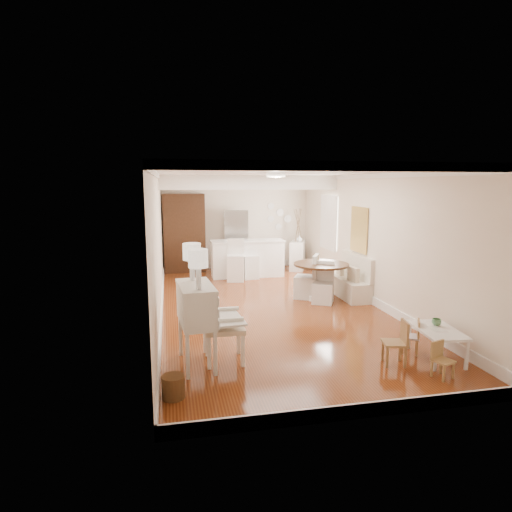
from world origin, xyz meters
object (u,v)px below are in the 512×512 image
object	(u,v)px
gustavian_armchair	(224,326)
kids_table	(436,344)
secretary_bureau	(196,325)
sideboard	(298,255)
slip_chair_far	(306,276)
dining_table	(321,282)
slip_chair_near	(323,283)
bar_stool_right	(250,260)
fridge	(248,240)
bar_stool_left	(236,260)
breakfast_counter	(247,258)
wicker_basket	(173,387)
pantry_cabinet	(184,233)
kids_chair_c	(443,360)
kids_chair_b	(410,336)
kids_chair_a	(394,342)

from	to	relation	value
gustavian_armchair	kids_table	distance (m)	3.17
secretary_bureau	sideboard	world-z (taller)	secretary_bureau
slip_chair_far	dining_table	bearing A→B (deg)	76.18
slip_chair_near	sideboard	size ratio (longest dim) A/B	1.00
bar_stool_right	fridge	size ratio (longest dim) A/B	0.57
dining_table	bar_stool_left	world-z (taller)	bar_stool_left
slip_chair_near	breakfast_counter	bearing A→B (deg)	137.66
bar_stool_left	secretary_bureau	bearing A→B (deg)	-94.00
bar_stool_left	fridge	distance (m)	1.72
wicker_basket	pantry_cabinet	distance (m)	7.86
secretary_bureau	slip_chair_far	bearing A→B (deg)	45.32
slip_chair_near	fridge	size ratio (longest dim) A/B	0.50
kids_chair_c	bar_stool_right	world-z (taller)	bar_stool_right
gustavian_armchair	kids_chair_b	bearing A→B (deg)	-93.59
gustavian_armchair	kids_chair_a	xyz separation A→B (m)	(2.38, -0.60, -0.20)
kids_table	slip_chair_far	world-z (taller)	slip_chair_far
slip_chair_near	bar_stool_right	size ratio (longest dim) A/B	0.88
kids_table	sideboard	distance (m)	6.97
slip_chair_far	pantry_cabinet	bearing A→B (deg)	-116.66
kids_chair_b	sideboard	distance (m)	6.69
gustavian_armchair	slip_chair_near	size ratio (longest dim) A/B	1.18
breakfast_counter	bar_stool_left	bearing A→B (deg)	-128.95
gustavian_armchair	breakfast_counter	distance (m)	5.89
wicker_basket	pantry_cabinet	size ratio (longest dim) A/B	0.12
wicker_basket	breakfast_counter	size ratio (longest dim) A/B	0.14
kids_table	bar_stool_left	world-z (taller)	bar_stool_left
breakfast_counter	bar_stool_left	world-z (taller)	bar_stool_left
kids_chair_c	slip_chair_near	distance (m)	3.83
kids_chair_c	dining_table	bearing A→B (deg)	75.47
gustavian_armchair	pantry_cabinet	size ratio (longest dim) A/B	0.46
kids_table	fridge	size ratio (longest dim) A/B	0.51
fridge	gustavian_armchair	bearing A→B (deg)	-103.27
wicker_basket	kids_chair_c	size ratio (longest dim) A/B	0.57
kids_table	kids_chair_c	world-z (taller)	kids_chair_c
secretary_bureau	slip_chair_far	distance (m)	4.21
slip_chair_near	slip_chair_far	xyz separation A→B (m)	(-0.22, 0.49, 0.05)
kids_chair_b	slip_chair_far	xyz separation A→B (m)	(-0.54, 3.44, 0.23)
dining_table	pantry_cabinet	xyz separation A→B (m)	(-2.86, 3.87, 0.73)
wicker_basket	breakfast_counter	bearing A→B (deg)	72.20
secretary_bureau	breakfast_counter	distance (m)	6.06
gustavian_armchair	bar_stool_right	xyz separation A→B (m)	(1.41, 5.44, -0.02)
dining_table	pantry_cabinet	bearing A→B (deg)	126.47
kids_chair_b	bar_stool_right	distance (m)	5.88
kids_chair_c	slip_chair_far	xyz separation A→B (m)	(-0.50, 4.31, 0.25)
kids_table	slip_chair_far	xyz separation A→B (m)	(-0.81, 3.71, 0.27)
slip_chair_far	bar_stool_left	distance (m)	2.43
wicker_basket	kids_table	xyz separation A→B (m)	(3.86, 0.43, 0.09)
sideboard	bar_stool_right	bearing A→B (deg)	-125.99
slip_chair_near	sideboard	world-z (taller)	slip_chair_near
pantry_cabinet	slip_chair_near	bearing A→B (deg)	-55.64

